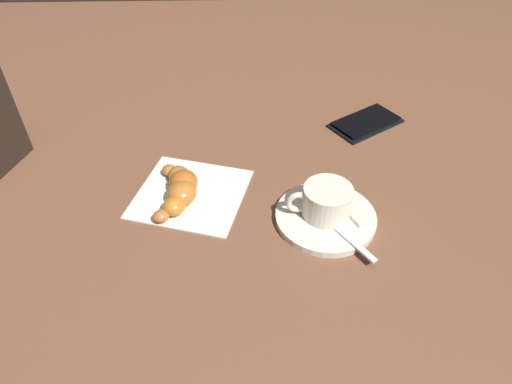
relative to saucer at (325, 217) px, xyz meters
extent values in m
plane|color=brown|center=(-0.08, 0.02, -0.01)|extent=(1.80, 1.80, 0.00)
cylinder|color=silver|center=(0.00, 0.00, 0.00)|extent=(0.14, 0.14, 0.01)
cylinder|color=silver|center=(0.00, 0.00, 0.03)|extent=(0.07, 0.07, 0.05)
cylinder|color=#422216|center=(0.00, 0.00, 0.03)|extent=(0.06, 0.06, 0.00)
torus|color=silver|center=(-0.04, 0.00, 0.03)|extent=(0.04, 0.01, 0.04)
cube|color=silver|center=(0.02, -0.04, 0.01)|extent=(0.07, 0.10, 0.00)
ellipsoid|color=silver|center=(-0.02, 0.01, 0.01)|extent=(0.03, 0.03, 0.01)
cube|color=beige|center=(0.04, 0.00, 0.01)|extent=(0.04, 0.07, 0.01)
cube|color=silver|center=(-0.20, 0.06, 0.00)|extent=(0.19, 0.19, 0.00)
ellipsoid|color=#AD6436|center=(-0.23, 0.00, 0.01)|extent=(0.03, 0.03, 0.02)
ellipsoid|color=#B66F22|center=(-0.22, 0.02, 0.01)|extent=(0.05, 0.05, 0.02)
ellipsoid|color=#B06A2C|center=(-0.21, 0.04, 0.02)|extent=(0.05, 0.06, 0.03)
ellipsoid|color=#B55D21|center=(-0.21, 0.07, 0.02)|extent=(0.05, 0.06, 0.03)
ellipsoid|color=#AA6C31|center=(-0.22, 0.09, 0.01)|extent=(0.05, 0.05, 0.02)
ellipsoid|color=#AF6A2F|center=(-0.23, 0.11, 0.01)|extent=(0.03, 0.03, 0.02)
cube|color=black|center=(0.11, 0.24, 0.00)|extent=(0.15, 0.13, 0.01)
cube|color=black|center=(0.11, 0.24, 0.00)|extent=(0.13, 0.12, 0.00)
camera|label=1|loc=(-0.12, -0.45, 0.46)|focal=31.72mm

